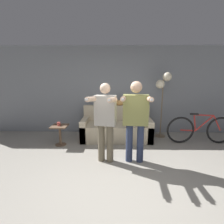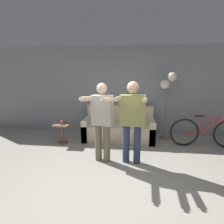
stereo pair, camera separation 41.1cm
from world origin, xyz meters
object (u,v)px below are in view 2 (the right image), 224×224
Objects in this scene: floor_lamp at (168,85)px; bicycle at (206,132)px; couch at (119,129)px; person_right at (132,117)px; person_left at (102,118)px; cat at (123,103)px; cup at (61,122)px; side_table at (62,130)px.

bicycle is (0.90, -0.50, -1.12)m from floor_lamp.
person_right is (0.37, -1.33, 0.69)m from couch.
bicycle is at bearing 33.99° from person_left.
cat reaches higher than cup.
cat is 2.27m from bicycle.
cup is at bearing 175.97° from side_table.
couch is 1.18× the size of person_left.
person_left is 0.98× the size of person_right.
couch is 0.77m from cat.
person_right is 1.87m from floor_lamp.
cup is 0.05× the size of bicycle.
person_left is 0.60m from person_right.
cup is at bearing 160.09° from person_right.
couch is at bearing 110.24° from person_right.
cup is (-1.46, -0.49, 0.27)m from couch.
couch is 21.59× the size of cup.
cat is 0.23× the size of bicycle.
person_right is (0.60, 0.00, 0.04)m from person_left.
cat is at bearing 27.66° from side_table.
cat is (0.33, 1.65, 0.05)m from person_left.
cat is 1.84m from side_table.
bicycle reaches higher than side_table.
floor_lamp is (1.53, 1.54, 0.56)m from person_left.
cat is 1.80m from cup.
floor_lamp reaches higher than couch.
cat is at bearing 104.37° from person_right.
couch is 1.10× the size of bicycle.
floor_lamp is at bearing 14.02° from cup.
cat is 0.78× the size of side_table.
cat reaches higher than couch.
bicycle is (2.10, -0.61, -0.61)m from cat.
person_right is 1.67m from cat.
cat is 1.31m from floor_lamp.
person_left reaches higher than bicycle.
floor_lamp is at bearing 14.12° from side_table.
person_left reaches higher than couch.
person_right is 4.11× the size of cat.
floor_lamp reaches higher than person_left.
side_table is at bearing -161.26° from couch.
side_table is at bearing -4.03° from cup.
side_table is (-1.21, 0.85, -0.57)m from person_left.
couch reaches higher than side_table.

